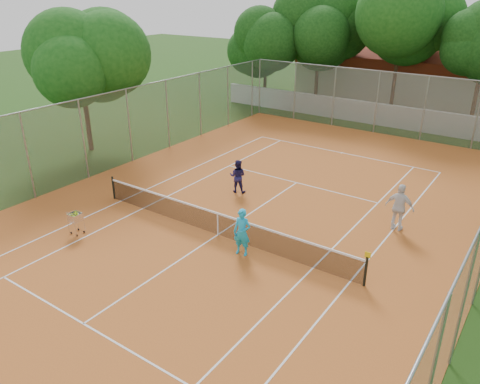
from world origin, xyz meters
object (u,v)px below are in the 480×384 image
Objects in this scene: player_near at (242,232)px; ball_hopper at (76,223)px; tennis_net at (218,224)px; clubhouse at (403,71)px; player_far_left at (238,176)px; player_far_right at (400,207)px.

ball_hopper is at bearing -167.72° from player_near.
tennis_net is 0.72× the size of clubhouse.
player_far_right reaches higher than player_far_left.
tennis_net is 6.71× the size of player_near.
player_near is (1.57, -0.63, 0.40)m from tennis_net.
tennis_net is 1.74m from player_near.
tennis_net reaches higher than ball_hopper.
tennis_net is 5.52m from ball_hopper.
player_near is at bearing -21.92° from tennis_net.
ball_hopper is at bearing 46.23° from player_far_left.
clubhouse is at bearing 87.61° from player_near.
player_far_right is at bearing 162.96° from player_far_left.
clubhouse is at bearing 93.95° from tennis_net.
player_far_left reaches higher than tennis_net.
player_near is 6.45m from player_far_right.
ball_hopper is (-6.16, -2.43, -0.41)m from player_near.
tennis_net is 7.50× the size of player_far_left.
clubhouse is 10.36× the size of player_far_left.
clubhouse reaches higher than ball_hopper.
ball_hopper is at bearing 37.55° from player_far_right.
clubhouse is at bearing -110.98° from player_far_left.
player_far_right is at bearing 27.88° from ball_hopper.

